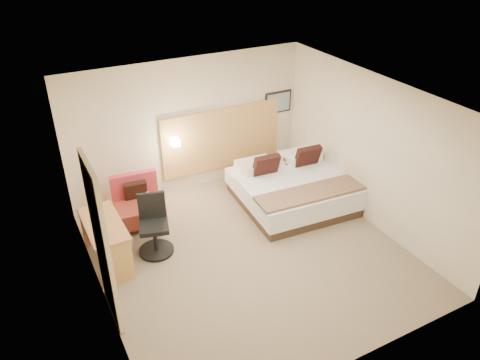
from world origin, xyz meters
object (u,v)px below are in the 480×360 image
lounge_chair (138,205)px  side_table (155,216)px  desk_chair (154,229)px  desk (106,231)px  bed (293,188)px

lounge_chair → side_table: size_ratio=1.51×
side_table → desk_chair: bearing=-109.3°
desk → desk_chair: size_ratio=1.21×
lounge_chair → desk_chair: desk_chair is taller
desk_chair → side_table: bearing=70.7°
bed → side_table: size_ratio=3.68×
bed → lounge_chair: 2.94m
lounge_chair → side_table: 0.48m
bed → lounge_chair: bed is taller
side_table → lounge_chair: bearing=109.3°
lounge_chair → desk_chair: size_ratio=0.88×
bed → side_table: 2.70m
desk_chair → lounge_chair: bearing=89.1°
bed → desk: bed is taller
bed → desk: (-3.61, -0.12, 0.27)m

